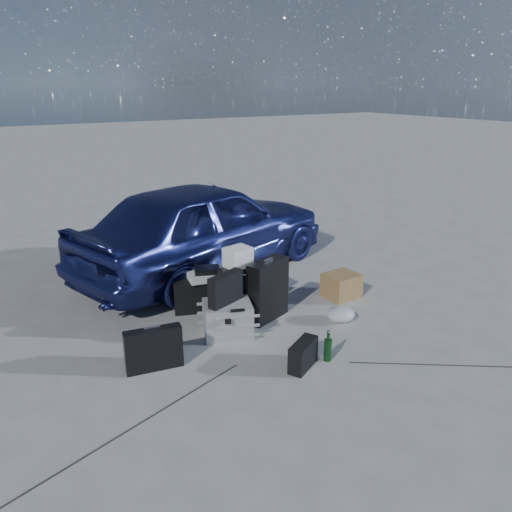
{
  "coord_description": "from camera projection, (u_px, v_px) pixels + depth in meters",
  "views": [
    {
      "loc": [
        -2.61,
        -3.71,
        2.45
      ],
      "look_at": [
        0.22,
        0.85,
        0.58
      ],
      "focal_mm": 35.0,
      "sensor_mm": 36.0,
      "label": 1
    }
  ],
  "objects": [
    {
      "name": "ground",
      "position": [
        282.0,
        337.0,
        5.09
      ],
      "size": [
        60.0,
        60.0,
        0.0
      ],
      "primitive_type": "plane",
      "color": "#ACACA7",
      "rests_on": "ground"
    },
    {
      "name": "car",
      "position": [
        205.0,
        226.0,
        6.66
      ],
      "size": [
        3.99,
        2.49,
        1.27
      ],
      "primitive_type": "imported",
      "rotation": [
        0.0,
        0.0,
        1.86
      ],
      "color": "navy",
      "rests_on": "ground"
    },
    {
      "name": "pelican_case",
      "position": [
        228.0,
        319.0,
        5.08
      ],
      "size": [
        0.59,
        0.53,
        0.35
      ],
      "primitive_type": "cube",
      "rotation": [
        0.0,
        0.0,
        -0.36
      ],
      "color": "#95989A",
      "rests_on": "ground"
    },
    {
      "name": "laptop_bag",
      "position": [
        226.0,
        289.0,
        4.98
      ],
      "size": [
        0.43,
        0.24,
        0.31
      ],
      "primitive_type": "cube",
      "rotation": [
        0.0,
        0.0,
        0.35
      ],
      "color": "black",
      "rests_on": "pelican_case"
    },
    {
      "name": "briefcase",
      "position": [
        154.0,
        349.0,
        4.45
      ],
      "size": [
        0.52,
        0.2,
        0.4
      ],
      "primitive_type": "cube",
      "rotation": [
        0.0,
        0.0,
        -0.17
      ],
      "color": "black",
      "rests_on": "ground"
    },
    {
      "name": "suitcase_left",
      "position": [
        268.0,
        290.0,
        5.39
      ],
      "size": [
        0.54,
        0.34,
        0.67
      ],
      "primitive_type": "cube",
      "rotation": [
        0.0,
        0.0,
        0.34
      ],
      "color": "black",
      "rests_on": "ground"
    },
    {
      "name": "suitcase_right",
      "position": [
        240.0,
        291.0,
        5.49
      ],
      "size": [
        0.48,
        0.2,
        0.56
      ],
      "primitive_type": "cube",
      "rotation": [
        0.0,
        0.0,
        0.06
      ],
      "color": "black",
      "rests_on": "ground"
    },
    {
      "name": "white_carton",
      "position": [
        238.0,
        257.0,
        5.37
      ],
      "size": [
        0.3,
        0.26,
        0.22
      ],
      "primitive_type": "cube",
      "rotation": [
        0.0,
        0.0,
        0.17
      ],
      "color": "white",
      "rests_on": "suitcase_right"
    },
    {
      "name": "duffel_bag",
      "position": [
        206.0,
        293.0,
        5.68
      ],
      "size": [
        0.8,
        0.55,
        0.37
      ],
      "primitive_type": "cube",
      "rotation": [
        0.0,
        0.0,
        -0.35
      ],
      "color": "black",
      "rests_on": "ground"
    },
    {
      "name": "flat_box_white",
      "position": [
        207.0,
        275.0,
        5.6
      ],
      "size": [
        0.46,
        0.38,
        0.07
      ],
      "primitive_type": "cube",
      "rotation": [
        0.0,
        0.0,
        -0.2
      ],
      "color": "white",
      "rests_on": "duffel_bag"
    },
    {
      "name": "flat_box_black",
      "position": [
        207.0,
        270.0,
        5.57
      ],
      "size": [
        0.34,
        0.29,
        0.06
      ],
      "primitive_type": "cube",
      "rotation": [
        0.0,
        0.0,
        -0.39
      ],
      "color": "black",
      "rests_on": "flat_box_white"
    },
    {
      "name": "cardboard_box",
      "position": [
        341.0,
        285.0,
        5.99
      ],
      "size": [
        0.4,
        0.36,
        0.29
      ],
      "primitive_type": "cube",
      "rotation": [
        0.0,
        0.0,
        0.05
      ],
      "color": "olive",
      "rests_on": "ground"
    },
    {
      "name": "plastic_bag",
      "position": [
        341.0,
        314.0,
        5.38
      ],
      "size": [
        0.36,
        0.33,
        0.17
      ],
      "primitive_type": "ellipsoid",
      "rotation": [
        0.0,
        0.0,
        -0.23
      ],
      "color": "#B9BBC0",
      "rests_on": "ground"
    },
    {
      "name": "messenger_bag",
      "position": [
        303.0,
        355.0,
        4.5
      ],
      "size": [
        0.38,
        0.29,
        0.25
      ],
      "primitive_type": "cube",
      "rotation": [
        0.0,
        0.0,
        0.5
      ],
      "color": "black",
      "rests_on": "ground"
    },
    {
      "name": "green_bottle",
      "position": [
        328.0,
        346.0,
        4.61
      ],
      "size": [
        0.07,
        0.07,
        0.29
      ],
      "primitive_type": "cylinder",
      "rotation": [
        0.0,
        0.0,
        -0.0
      ],
      "color": "black",
      "rests_on": "ground"
    }
  ]
}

